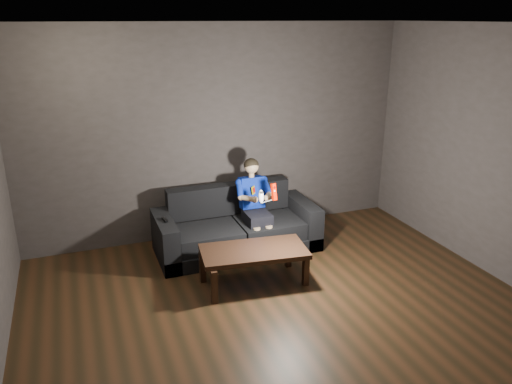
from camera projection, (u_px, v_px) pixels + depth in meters
name	position (u px, v px, depth m)	size (l,w,h in m)	color
floor	(300.00, 333.00, 4.58)	(5.00, 5.00, 0.00)	black
back_wall	(219.00, 133.00, 6.34)	(5.00, 0.04, 2.70)	#393432
ceiling	(311.00, 24.00, 3.68)	(5.00, 5.00, 0.02)	silver
sofa	(236.00, 230.00, 6.18)	(1.97, 0.85, 0.76)	black
child	(254.00, 198.00, 6.07)	(0.43, 0.53, 1.07)	black
wii_remote_red	(274.00, 192.00, 5.66)	(0.07, 0.08, 0.20)	#ED1800
nunchuk_white	(261.00, 196.00, 5.63)	(0.08, 0.11, 0.16)	white
wii_remote_black	(165.00, 220.00, 5.72)	(0.05, 0.14, 0.03)	black
coffee_table	(254.00, 254.00, 5.33)	(1.18, 0.69, 0.41)	black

